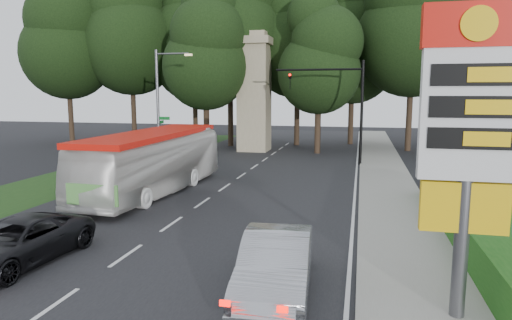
% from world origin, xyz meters
% --- Properties ---
extents(ground, '(120.00, 120.00, 0.00)m').
position_xyz_m(ground, '(0.00, 0.00, 0.00)').
color(ground, black).
rests_on(ground, ground).
extents(road_surface, '(14.00, 80.00, 0.02)m').
position_xyz_m(road_surface, '(0.00, 12.00, 0.01)').
color(road_surface, black).
rests_on(road_surface, ground).
extents(sidewalk_right, '(3.00, 80.00, 0.12)m').
position_xyz_m(sidewalk_right, '(8.50, 12.00, 0.06)').
color(sidewalk_right, gray).
rests_on(sidewalk_right, ground).
extents(grass_verge_left, '(5.00, 50.00, 0.02)m').
position_xyz_m(grass_verge_left, '(-9.50, 18.00, 0.01)').
color(grass_verge_left, '#193814').
rests_on(grass_verge_left, ground).
extents(hedge, '(3.00, 14.00, 1.20)m').
position_xyz_m(hedge, '(11.50, 8.00, 0.60)').
color(hedge, '#1A5015').
rests_on(hedge, ground).
extents(gas_station_pylon, '(2.10, 0.45, 6.85)m').
position_xyz_m(gas_station_pylon, '(9.20, 1.99, 4.45)').
color(gas_station_pylon, '#59595E').
rests_on(gas_station_pylon, ground).
extents(traffic_signal_mast, '(6.10, 0.35, 7.20)m').
position_xyz_m(traffic_signal_mast, '(5.68, 24.00, 4.67)').
color(traffic_signal_mast, black).
rests_on(traffic_signal_mast, ground).
extents(streetlight_signs, '(2.75, 0.98, 8.00)m').
position_xyz_m(streetlight_signs, '(-6.99, 22.01, 4.44)').
color(streetlight_signs, '#59595E').
rests_on(streetlight_signs, ground).
extents(monument, '(3.00, 3.00, 10.05)m').
position_xyz_m(monument, '(-2.00, 30.00, 5.10)').
color(monument, gray).
rests_on(monument, ground).
extents(tree_far_west, '(8.96, 8.96, 17.60)m').
position_xyz_m(tree_far_west, '(-22.00, 33.00, 10.68)').
color(tree_far_west, '#2D2116').
rests_on(tree_far_west, ground).
extents(tree_west_mid, '(9.80, 9.80, 19.25)m').
position_xyz_m(tree_west_mid, '(-16.00, 35.00, 11.69)').
color(tree_west_mid, '#2D2116').
rests_on(tree_west_mid, ground).
extents(tree_west_near, '(8.40, 8.40, 16.50)m').
position_xyz_m(tree_west_near, '(-10.00, 37.00, 10.02)').
color(tree_west_near, '#2D2116').
rests_on(tree_west_near, ground).
extents(tree_center_left, '(10.08, 10.08, 19.80)m').
position_xyz_m(tree_center_left, '(-5.00, 33.00, 12.02)').
color(tree_center_left, '#2D2116').
rests_on(tree_center_left, ground).
extents(tree_center_right, '(9.24, 9.24, 18.15)m').
position_xyz_m(tree_center_right, '(1.00, 35.00, 11.02)').
color(tree_center_right, '#2D2116').
rests_on(tree_center_right, ground).
extents(tree_east_near, '(8.12, 8.12, 15.95)m').
position_xyz_m(tree_east_near, '(6.00, 37.00, 9.68)').
color(tree_east_near, '#2D2116').
rests_on(tree_east_near, ground).
extents(tree_east_mid, '(9.52, 9.52, 18.70)m').
position_xyz_m(tree_east_mid, '(11.00, 33.00, 11.35)').
color(tree_east_mid, '#2D2116').
rests_on(tree_east_mid, ground).
extents(tree_far_east, '(8.68, 8.68, 17.05)m').
position_xyz_m(tree_far_east, '(16.00, 35.00, 10.35)').
color(tree_far_east, '#2D2116').
rests_on(tree_far_east, ground).
extents(tree_monument_left, '(7.28, 7.28, 14.30)m').
position_xyz_m(tree_monument_left, '(-6.00, 29.00, 8.68)').
color(tree_monument_left, '#2D2116').
rests_on(tree_monument_left, ground).
extents(tree_monument_right, '(6.72, 6.72, 13.20)m').
position_xyz_m(tree_monument_right, '(3.50, 29.50, 8.01)').
color(tree_monument_right, '#2D2116').
rests_on(tree_monument_right, ground).
extents(transit_bus, '(3.25, 11.25, 3.10)m').
position_xyz_m(transit_bus, '(-3.08, 12.50, 1.55)').
color(transit_bus, silver).
rests_on(transit_bus, ground).
extents(sedan_silver, '(2.05, 4.90, 1.58)m').
position_xyz_m(sedan_silver, '(5.03, 2.36, 0.79)').
color(sedan_silver, '#9FA0A6').
rests_on(sedan_silver, ground).
extents(suv_charcoal, '(2.58, 4.97, 1.34)m').
position_xyz_m(suv_charcoal, '(-2.80, 2.73, 0.67)').
color(suv_charcoal, black).
rests_on(suv_charcoal, ground).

